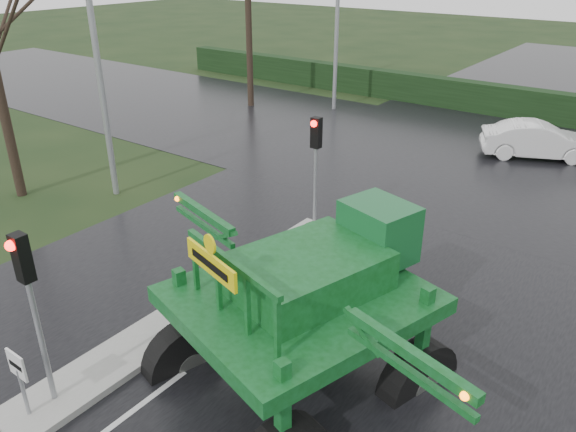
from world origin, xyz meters
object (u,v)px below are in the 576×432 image
Objects in this scene: traffic_signal_near at (28,285)px; traffic_signal_mid at (316,151)px; keep_left_sign at (19,374)px; street_light_left_near at (96,9)px; white_sedan at (534,158)px; crop_sprayer at (189,267)px.

traffic_signal_mid is at bearing 90.00° from traffic_signal_near.
keep_left_sign is at bearing -90.00° from traffic_signal_mid.
street_light_left_near reaches higher than white_sedan.
crop_sprayer is (1.15, 2.49, -0.44)m from traffic_signal_near.
street_light_left_near is (-6.89, -1.49, 3.40)m from traffic_signal_mid.
traffic_signal_mid is at bearing 117.02° from crop_sprayer.
traffic_signal_near and traffic_signal_mid have the same top height.
street_light_left_near is 17.17m from white_sedan.
street_light_left_near is 2.33× the size of white_sedan.
keep_left_sign is 0.31× the size of white_sedan.
traffic_signal_near is 0.82× the size of white_sedan.
traffic_signal_near reaches higher than white_sedan.
traffic_signal_near is at bearing -90.00° from traffic_signal_mid.
traffic_signal_near is at bearing -98.69° from crop_sprayer.
traffic_signal_near is 0.35× the size of street_light_left_near.
street_light_left_near is at bearing 166.84° from crop_sprayer.
white_sedan is at bearing 80.36° from keep_left_sign.
crop_sprayer is at bearing 147.74° from white_sedan.
traffic_signal_mid is 6.14m from crop_sprayer.
crop_sprayer is (1.15, 2.98, 1.09)m from keep_left_sign.
street_light_left_near reaches higher than keep_left_sign.
keep_left_sign is 9.12m from traffic_signal_mid.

